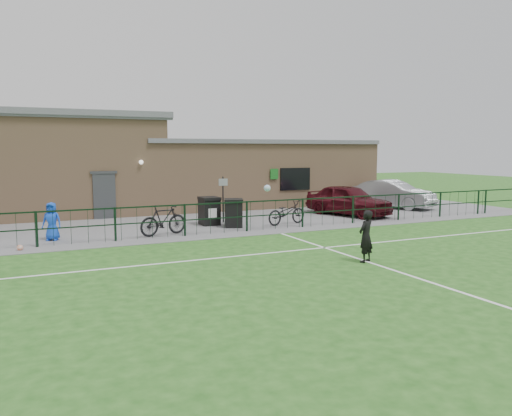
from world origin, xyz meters
name	(u,v)px	position (x,y,z in m)	size (l,w,h in m)	color
ground	(345,285)	(0.00, 0.00, 0.00)	(90.00, 90.00, 0.00)	#215318
paving_strip	(182,216)	(0.00, 13.50, 0.01)	(34.00, 13.00, 0.02)	slate
pitch_line_touch	(225,234)	(0.00, 7.80, 0.00)	(28.00, 0.10, 0.01)	white
pitch_line_mid	(270,253)	(0.00, 4.00, 0.00)	(28.00, 0.10, 0.01)	white
pitch_line_perp	(410,276)	(2.00, 0.00, 0.00)	(0.10, 16.00, 0.01)	white
perimeter_fence	(223,218)	(0.00, 8.00, 0.60)	(28.00, 0.10, 1.20)	black
wheelie_bin_left	(209,212)	(0.23, 10.18, 0.57)	(0.72, 0.82, 1.10)	black
wheelie_bin_right	(233,214)	(0.94, 9.23, 0.55)	(0.71, 0.80, 1.07)	black
sign_post	(223,200)	(1.01, 10.59, 1.02)	(0.06, 0.06, 2.00)	black
car_maroon	(348,200)	(7.38, 10.28, 0.76)	(1.75, 4.36, 1.48)	#430C13
car_silver	(392,194)	(11.39, 11.87, 0.77)	(1.59, 4.57, 1.51)	#979A9E
bicycle_d	(163,220)	(-2.19, 8.45, 0.59)	(0.54, 1.91, 1.14)	black
bicycle_e	(287,212)	(3.23, 8.90, 0.53)	(0.68, 1.96, 1.03)	black
spectator_child	(52,221)	(-5.99, 9.08, 0.69)	(0.66, 0.43, 1.34)	blue
goalkeeper_kick	(362,234)	(1.86, 1.85, 0.79)	(1.95, 3.63, 2.05)	black
ball_ground	(20,248)	(-7.02, 7.64, 0.10)	(0.20, 0.20, 0.20)	silver
clubhouse	(148,168)	(-0.88, 16.50, 2.22)	(24.25, 5.40, 4.96)	tan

